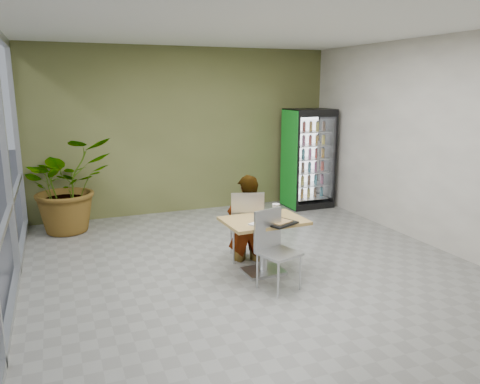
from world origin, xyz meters
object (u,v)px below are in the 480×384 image
seated_woman (247,228)px  cafeteria_tray (281,223)px  soda_cup (276,210)px  potted_plant (67,185)px  dining_table (264,235)px  chair_near (273,243)px  chair_far (247,221)px  beverage_fridge (308,158)px

seated_woman → cafeteria_tray: (0.12, -0.82, 0.28)m
soda_cup → potted_plant: 3.85m
seated_woman → soda_cup: seated_woman is taller
dining_table → cafeteria_tray: size_ratio=2.77×
seated_woman → potted_plant: bearing=-30.5°
dining_table → soda_cup: 0.37m
potted_plant → chair_near: bearing=-56.3°
chair_far → seated_woman: (0.03, 0.05, -0.13)m
chair_far → soda_cup: size_ratio=5.96×
chair_far → beverage_fridge: 3.47m
cafeteria_tray → potted_plant: size_ratio=0.24×
chair_far → potted_plant: 3.38m
dining_table → seated_woman: bearing=91.6°
beverage_fridge → chair_far: bearing=-134.2°
beverage_fridge → chair_near: bearing=-125.6°
chair_far → cafeteria_tray: (0.15, -0.77, 0.16)m
soda_cup → beverage_fridge: bearing=53.3°
chair_far → chair_near: (-0.03, -0.93, -0.03)m
seated_woman → chair_near: bearing=102.2°
soda_cup → potted_plant: (-2.55, 2.89, -0.02)m
dining_table → cafeteria_tray: (0.11, -0.28, 0.22)m
beverage_fridge → dining_table: bearing=-128.6°
dining_table → cafeteria_tray: cafeteria_tray is taller
seated_woman → soda_cup: bearing=130.6°
chair_near → beverage_fridge: bearing=36.9°
beverage_fridge → potted_plant: bearing=179.8°
soda_cup → chair_far: bearing=120.8°
dining_table → chair_near: (-0.07, -0.44, 0.04)m
chair_near → soda_cup: 0.64m
dining_table → seated_woman: (-0.01, 0.54, -0.06)m
chair_far → potted_plant: bearing=-31.5°
soda_cup → seated_woman: bearing=114.9°
soda_cup → cafeteria_tray: bearing=-105.5°
dining_table → chair_far: chair_far is taller
dining_table → beverage_fridge: bearing=51.4°
dining_table → potted_plant: bearing=128.4°
dining_table → potted_plant: (-2.34, 2.96, 0.28)m
seated_woman → soda_cup: (0.22, -0.47, 0.36)m
chair_near → beverage_fridge: beverage_fridge is taller
chair_far → dining_table: bearing=110.8°
chair_near → seated_woman: 0.99m
seated_woman → beverage_fridge: (2.37, 2.41, 0.53)m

